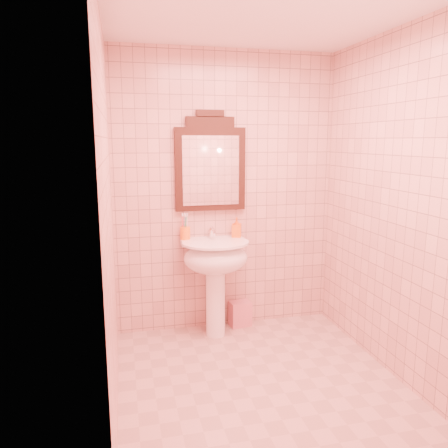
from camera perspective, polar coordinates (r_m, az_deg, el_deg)
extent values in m
plane|color=tan|center=(3.34, 4.91, -20.18)|extent=(2.20, 2.20, 0.00)
cube|color=#DEA89B|center=(3.95, 0.23, 4.00)|extent=(2.00, 0.02, 2.50)
cylinder|color=white|center=(3.92, -1.12, -9.60)|extent=(0.17, 0.17, 0.70)
ellipsoid|color=white|center=(3.79, -1.08, -4.46)|extent=(0.56, 0.46, 0.28)
cube|color=white|center=(3.92, -1.60, -2.22)|extent=(0.56, 0.15, 0.05)
cylinder|color=white|center=(3.76, -1.09, -2.47)|extent=(0.58, 0.58, 0.02)
cylinder|color=white|center=(3.90, -1.60, -1.15)|extent=(0.04, 0.04, 0.09)
cylinder|color=white|center=(3.84, -1.44, -0.80)|extent=(0.02, 0.10, 0.02)
cylinder|color=white|center=(3.80, -1.28, -1.24)|extent=(0.02, 0.02, 0.04)
cube|color=white|center=(3.90, -1.64, -0.33)|extent=(0.02, 0.07, 0.01)
cube|color=black|center=(3.88, -1.80, 7.14)|extent=(0.63, 0.05, 0.73)
cube|color=black|center=(3.87, -1.84, 13.19)|extent=(0.42, 0.05, 0.09)
cube|color=black|center=(3.87, -1.84, 14.23)|extent=(0.24, 0.05, 0.06)
cube|color=white|center=(3.85, -1.71, 6.97)|extent=(0.50, 0.01, 0.61)
cylinder|color=orange|center=(3.86, -5.10, -1.19)|extent=(0.09, 0.09, 0.11)
cylinder|color=silver|center=(3.86, -4.81, -0.48)|extent=(0.01, 0.01, 0.21)
cylinder|color=#338CD8|center=(3.87, -5.15, -0.44)|extent=(0.01, 0.01, 0.21)
cylinder|color=#E5334C|center=(3.85, -5.40, -0.51)|extent=(0.01, 0.01, 0.21)
cylinder|color=#3FBF59|center=(3.83, -5.06, -0.55)|extent=(0.01, 0.01, 0.21)
imported|color=orange|center=(3.93, 1.66, -0.45)|extent=(0.10, 0.11, 0.18)
cube|color=#D47D82|center=(4.20, 2.11, -11.62)|extent=(0.21, 0.15, 0.24)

